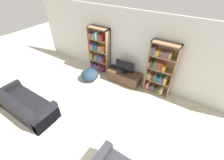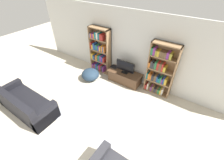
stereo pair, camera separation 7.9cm
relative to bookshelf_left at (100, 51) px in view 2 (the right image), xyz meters
name	(u,v)px [view 2 (the right image)]	position (x,y,z in m)	size (l,w,h in m)	color
wall_back	(133,49)	(1.35, 0.18, 0.40)	(8.80, 0.06, 2.60)	silver
bookshelf_left	(100,51)	(0.00, 0.00, 0.00)	(0.89, 0.30, 1.86)	#93704C
bookshelf_right	(160,71)	(2.49, 0.00, -0.01)	(0.89, 0.30, 1.86)	#93704C
tv_stand	(125,77)	(1.28, -0.15, -0.68)	(1.30, 0.54, 0.44)	brown
television	(125,67)	(1.28, -0.17, -0.20)	(0.72, 0.16, 0.49)	black
laptop	(114,67)	(0.74, -0.06, -0.45)	(0.29, 0.24, 0.03)	#28282D
area_rug	(95,113)	(1.34, -2.05, -0.89)	(2.22, 1.69, 0.02)	#B2B7C1
couch_left_sectional	(26,104)	(-0.47, -3.14, -0.61)	(2.00, 0.81, 0.82)	black
beanbag_ottoman	(90,74)	(0.06, -0.76, -0.68)	(0.69, 0.69, 0.43)	#23384C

